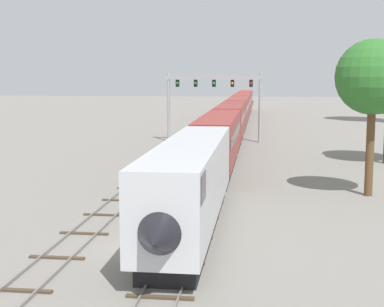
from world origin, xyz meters
name	(u,v)px	position (x,y,z in m)	size (l,w,h in m)	color
ground_plane	(141,248)	(0.00, 0.00, 0.00)	(400.00, 400.00, 0.00)	gray
track_main	(237,130)	(2.00, 60.00, 0.07)	(2.60, 200.00, 0.16)	slate
track_near	(183,145)	(-3.50, 40.00, 0.07)	(2.60, 160.00, 0.16)	slate
passenger_train	(235,116)	(2.00, 53.54, 2.61)	(3.04, 119.77, 4.80)	silver
signal_gantry	(214,91)	(-0.25, 44.55, 6.32)	(12.10, 0.49, 8.63)	#999BA0
trackside_tree_mid	(373,78)	(13.14, 13.78, 8.13)	(5.13, 5.13, 10.77)	brown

